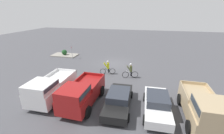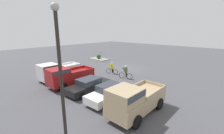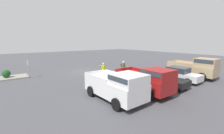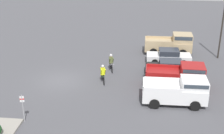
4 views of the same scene
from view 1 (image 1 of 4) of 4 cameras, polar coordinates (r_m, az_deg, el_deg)
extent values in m
plane|color=#4C4C51|center=(21.16, 0.87, 1.40)|extent=(80.00, 80.00, 0.00)
cube|color=tan|center=(11.94, 30.72, -13.21)|extent=(1.99, 5.04, 1.02)
cube|color=tan|center=(10.26, 33.99, -13.30)|extent=(1.83, 2.02, 0.87)
cube|color=#333D47|center=(10.17, 34.21, -12.39)|extent=(1.89, 1.85, 0.38)
cube|color=tan|center=(12.79, 34.12, -8.39)|extent=(0.08, 3.02, 0.25)
cube|color=tan|center=(12.21, 25.72, -8.05)|extent=(0.08, 3.02, 0.25)
cube|color=tan|center=(13.73, 28.45, -5.36)|extent=(1.98, 0.08, 0.25)
cylinder|color=black|center=(10.70, 27.24, -19.78)|extent=(0.22, 0.87, 0.87)
cylinder|color=black|center=(13.75, 32.60, -11.37)|extent=(0.22, 0.87, 0.87)
cylinder|color=black|center=(13.19, 24.35, -11.14)|extent=(0.22, 0.87, 0.87)
cube|color=white|center=(11.57, 16.69, -13.85)|extent=(1.82, 4.48, 0.62)
cube|color=#2D333D|center=(11.26, 16.99, -11.42)|extent=(1.59, 2.04, 0.54)
cylinder|color=black|center=(10.73, 21.86, -19.41)|extent=(0.20, 0.67, 0.67)
cylinder|color=black|center=(10.52, 12.18, -19.08)|extent=(0.20, 0.67, 0.67)
cylinder|color=black|center=(13.02, 19.96, -11.45)|extent=(0.20, 0.67, 0.67)
cylinder|color=black|center=(12.85, 12.30, -11.03)|extent=(0.20, 0.67, 0.67)
cube|color=black|center=(11.69, 2.53, -12.80)|extent=(1.94, 4.69, 0.57)
cube|color=#2D333D|center=(11.40, 2.57, -10.52)|extent=(1.66, 2.14, 0.51)
cylinder|color=black|center=(10.57, 6.19, -18.68)|extent=(0.20, 0.61, 0.60)
cylinder|color=black|center=(10.80, -3.58, -17.61)|extent=(0.20, 0.61, 0.60)
cylinder|color=black|center=(13.00, 7.41, -10.47)|extent=(0.20, 0.61, 0.60)
cylinder|color=black|center=(13.18, -0.33, -9.79)|extent=(0.20, 0.61, 0.60)
cube|color=maroon|center=(12.14, -10.85, -9.81)|extent=(2.14, 4.92, 1.01)
cube|color=maroon|center=(10.61, -14.58, -9.56)|extent=(1.89, 2.00, 0.71)
cube|color=#333D47|center=(10.53, -14.65, -8.83)|extent=(1.94, 1.85, 0.31)
cube|color=maroon|center=(12.28, -5.05, -5.78)|extent=(0.17, 2.92, 0.25)
cube|color=maroon|center=(13.01, -13.01, -4.67)|extent=(0.17, 2.92, 0.25)
cube|color=maroon|center=(13.79, -6.78, -2.76)|extent=(1.99, 0.14, 0.25)
cylinder|color=black|center=(10.89, -9.28, -16.57)|extent=(0.25, 0.89, 0.88)
cylinder|color=black|center=(11.75, -18.48, -14.41)|extent=(0.25, 0.89, 0.88)
cylinder|color=black|center=(13.22, -3.94, -9.05)|extent=(0.25, 0.89, 0.88)
cylinder|color=black|center=(13.93, -11.78, -7.82)|extent=(0.25, 0.89, 0.88)
cube|color=white|center=(13.61, -21.39, -7.44)|extent=(2.12, 4.86, 1.09)
cube|color=white|center=(12.21, -25.60, -6.82)|extent=(1.91, 1.96, 0.65)
cube|color=#333D47|center=(12.15, -25.71, -6.22)|extent=(1.97, 1.81, 0.28)
cube|color=white|center=(13.57, -16.08, -3.71)|extent=(0.12, 2.90, 0.25)
cube|color=white|center=(14.58, -22.92, -2.85)|extent=(0.12, 2.90, 0.25)
cube|color=white|center=(15.15, -16.89, -1.19)|extent=(2.05, 0.11, 0.25)
cylinder|color=black|center=(12.28, -20.84, -13.34)|extent=(0.23, 0.79, 0.78)
cylinder|color=black|center=(13.43, -28.35, -11.48)|extent=(0.23, 0.79, 0.78)
cylinder|color=black|center=(14.47, -14.50, -7.14)|extent=(0.23, 0.79, 0.78)
cylinder|color=black|center=(15.46, -21.34, -6.09)|extent=(0.23, 0.79, 0.78)
torus|color=black|center=(17.53, -3.50, -1.70)|extent=(0.68, 0.24, 0.69)
torus|color=black|center=(17.54, 0.15, -1.65)|extent=(0.68, 0.24, 0.69)
cylinder|color=#2D5133|center=(17.46, -1.68, -1.17)|extent=(0.56, 0.19, 0.37)
cylinder|color=#2D5133|center=(17.39, -1.69, -0.58)|extent=(0.60, 0.20, 0.04)
cylinder|color=#2D5133|center=(17.47, -1.04, -1.16)|extent=(0.04, 0.04, 0.34)
cylinder|color=#2D5133|center=(17.38, -3.06, -0.53)|extent=(0.15, 0.45, 0.02)
cylinder|color=black|center=(17.40, -1.31, -1.39)|extent=(0.15, 0.15, 0.51)
cylinder|color=black|center=(17.56, -1.32, -1.17)|extent=(0.15, 0.15, 0.51)
cube|color=yellow|center=(17.27, -1.51, 0.53)|extent=(0.33, 0.41, 0.66)
cylinder|color=yellow|center=(17.11, -2.25, 0.32)|extent=(0.55, 0.24, 0.72)
cylinder|color=yellow|center=(17.42, -2.26, 0.71)|extent=(0.55, 0.24, 0.72)
sphere|color=tan|center=(17.12, -1.62, 1.91)|extent=(0.22, 0.22, 0.22)
sphere|color=silver|center=(17.10, -1.62, 2.08)|extent=(0.24, 0.24, 0.24)
torus|color=black|center=(16.60, 5.14, -2.98)|extent=(0.73, 0.25, 0.74)
torus|color=black|center=(16.76, 8.66, -2.89)|extent=(0.73, 0.25, 0.74)
cylinder|color=silver|center=(16.60, 6.94, -2.36)|extent=(0.53, 0.18, 0.39)
cylinder|color=silver|center=(16.52, 6.97, -1.70)|extent=(0.56, 0.19, 0.04)
cylinder|color=silver|center=(16.63, 7.56, -2.35)|extent=(0.04, 0.04, 0.36)
cylinder|color=silver|center=(16.45, 5.63, -1.64)|extent=(0.15, 0.45, 0.02)
cylinder|color=black|center=(16.55, 7.34, -2.62)|extent=(0.15, 0.15, 0.55)
cylinder|color=black|center=(16.72, 7.24, -2.37)|extent=(0.15, 0.15, 0.55)
cube|color=#5B6638|center=(16.41, 7.20, -0.62)|extent=(0.33, 0.41, 0.62)
cylinder|color=#5B6638|center=(16.22, 6.57, -0.84)|extent=(0.52, 0.23, 0.67)
cylinder|color=#5B6638|center=(16.53, 6.39, -0.41)|extent=(0.52, 0.23, 0.67)
sphere|color=tan|center=(16.25, 7.17, 0.79)|extent=(0.24, 0.24, 0.24)
sphere|color=silver|center=(16.23, 7.18, 0.98)|extent=(0.26, 0.26, 0.26)
cylinder|color=#9E9EA3|center=(23.88, -15.05, 5.57)|extent=(0.06, 0.06, 2.09)
cube|color=white|center=(23.71, -15.22, 7.25)|extent=(0.07, 0.30, 0.45)
cube|color=red|center=(23.71, -15.22, 7.25)|extent=(0.08, 0.30, 0.10)
cube|color=gray|center=(26.10, -17.52, 4.36)|extent=(4.12, 2.21, 0.15)
sphere|color=#1E4C23|center=(25.94, -17.70, 5.38)|extent=(0.84, 0.84, 0.84)
camera|label=2|loc=(9.23, 94.14, -8.93)|focal=24.00mm
camera|label=3|loc=(14.07, -66.95, -3.94)|focal=24.00mm
camera|label=4|loc=(31.91, -58.55, 20.60)|focal=50.00mm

